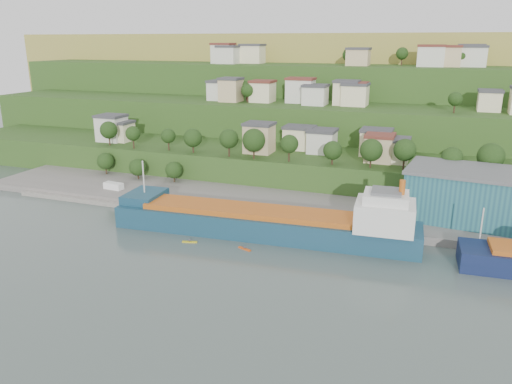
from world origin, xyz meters
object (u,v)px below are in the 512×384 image
at_px(warehouse, 472,195).
at_px(caravan, 114,187).
at_px(cargo_ship_near, 272,224).
at_px(kayak_orange, 245,248).

distance_m(warehouse, caravan, 99.79).
height_order(warehouse, caravan, warehouse).
distance_m(cargo_ship_near, warehouse, 50.03).
relative_size(warehouse, caravan, 5.61).
relative_size(cargo_ship_near, caravan, 12.50).
bearing_deg(caravan, cargo_ship_near, -9.74).
bearing_deg(warehouse, cargo_ship_near, -145.83).
height_order(warehouse, kayak_orange, warehouse).
xyz_separation_m(cargo_ship_near, caravan, (-55.11, 14.63, -0.42)).
distance_m(cargo_ship_near, kayak_orange, 10.51).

